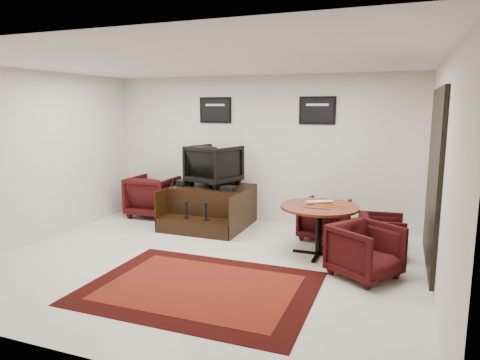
% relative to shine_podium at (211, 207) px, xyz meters
% --- Properties ---
extents(ground, '(6.00, 6.00, 0.00)m').
position_rel_shine_podium_xyz_m(ground, '(0.75, -1.90, -0.34)').
color(ground, silver).
rests_on(ground, ground).
extents(room_shell, '(6.02, 5.02, 2.81)m').
position_rel_shine_podium_xyz_m(room_shell, '(1.16, -1.78, 1.45)').
color(room_shell, silver).
rests_on(room_shell, ground).
extents(area_rug, '(2.78, 2.09, 0.01)m').
position_rel_shine_podium_xyz_m(area_rug, '(1.08, -2.69, -0.33)').
color(area_rug, black).
rests_on(area_rug, ground).
extents(shine_podium, '(1.43, 1.47, 0.74)m').
position_rel_shine_podium_xyz_m(shine_podium, '(0.00, 0.00, 0.00)').
color(shine_podium, black).
rests_on(shine_podium, ground).
extents(shine_chair, '(1.02, 0.98, 0.86)m').
position_rel_shine_podium_xyz_m(shine_chair, '(0.00, 0.15, 0.83)').
color(shine_chair, black).
rests_on(shine_chair, shine_podium).
extents(shoes_pair, '(0.31, 0.34, 0.11)m').
position_rel_shine_podium_xyz_m(shoes_pair, '(-0.52, -0.05, 0.45)').
color(shoes_pair, black).
rests_on(shoes_pair, shine_podium).
extents(polish_kit, '(0.29, 0.22, 0.09)m').
position_rel_shine_podium_xyz_m(polish_kit, '(0.48, -0.29, 0.44)').
color(polish_kit, black).
rests_on(polish_kit, shine_podium).
extents(umbrella_black, '(0.35, 0.13, 0.94)m').
position_rel_shine_podium_xyz_m(umbrella_black, '(-0.82, -0.18, 0.13)').
color(umbrella_black, black).
rests_on(umbrella_black, ground).
extents(umbrella_hooked, '(0.30, 0.11, 0.81)m').
position_rel_shine_podium_xyz_m(umbrella_hooked, '(-0.83, -0.04, 0.07)').
color(umbrella_hooked, black).
rests_on(umbrella_hooked, ground).
extents(armchair_side, '(0.91, 0.85, 0.91)m').
position_rel_shine_podium_xyz_m(armchair_side, '(-1.39, 0.20, 0.12)').
color(armchair_side, black).
rests_on(armchair_side, ground).
extents(meeting_table, '(1.16, 1.16, 0.76)m').
position_rel_shine_podium_xyz_m(meeting_table, '(2.21, -0.96, 0.33)').
color(meeting_table, '#4A180A').
rests_on(meeting_table, ground).
extents(table_chair_back, '(0.82, 0.78, 0.75)m').
position_rel_shine_podium_xyz_m(table_chair_back, '(2.15, -0.12, 0.03)').
color(table_chair_back, black).
rests_on(table_chair_back, ground).
extents(table_chair_window, '(0.68, 0.72, 0.68)m').
position_rel_shine_podium_xyz_m(table_chair_window, '(3.10, -0.63, 0.00)').
color(table_chair_window, black).
rests_on(table_chair_window, ground).
extents(table_chair_corner, '(1.01, 1.02, 0.78)m').
position_rel_shine_podium_xyz_m(table_chair_corner, '(2.94, -1.61, 0.05)').
color(table_chair_corner, black).
rests_on(table_chair_corner, ground).
extents(paper_roll, '(0.39, 0.26, 0.05)m').
position_rel_shine_podium_xyz_m(paper_roll, '(2.18, -0.81, 0.45)').
color(paper_roll, white).
rests_on(paper_roll, meeting_table).
extents(table_clutter, '(0.57, 0.32, 0.01)m').
position_rel_shine_podium_xyz_m(table_clutter, '(2.32, -0.99, 0.43)').
color(table_clutter, orange).
rests_on(table_clutter, meeting_table).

